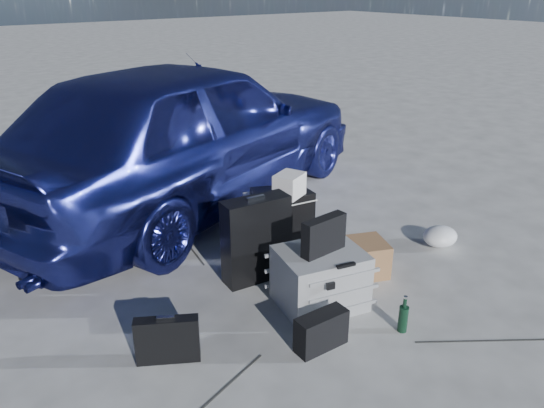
# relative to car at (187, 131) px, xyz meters

# --- Properties ---
(ground) EXTENTS (60.00, 60.00, 0.00)m
(ground) POSITION_rel_car_xyz_m (-0.25, -2.34, -0.78)
(ground) COLOR beige
(ground) RESTS_ON ground
(car) EXTENTS (4.96, 3.31, 1.57)m
(car) POSITION_rel_car_xyz_m (0.00, 0.00, 0.00)
(car) COLOR #2A3193
(car) RESTS_ON ground
(pelican_case) EXTENTS (0.70, 0.62, 0.44)m
(pelican_case) POSITION_rel_car_xyz_m (-0.21, -2.34, -0.57)
(pelican_case) COLOR #9A9C9F
(pelican_case) RESTS_ON ground
(laptop_bag) EXTENTS (0.36, 0.11, 0.27)m
(laptop_bag) POSITION_rel_car_xyz_m (-0.20, -2.35, -0.21)
(laptop_bag) COLOR black
(laptop_bag) RESTS_ON pelican_case
(briefcase) EXTENTS (0.39, 0.28, 0.31)m
(briefcase) POSITION_rel_car_xyz_m (-1.40, -2.25, -0.63)
(briefcase) COLOR black
(briefcase) RESTS_ON ground
(suitcase_left) EXTENTS (0.55, 0.25, 0.70)m
(suitcase_left) POSITION_rel_car_xyz_m (-0.37, -1.76, -0.44)
(suitcase_left) COLOR black
(suitcase_left) RESTS_ON ground
(suitcase_right) EXTENTS (0.46, 0.22, 0.53)m
(suitcase_right) POSITION_rel_car_xyz_m (0.15, -1.53, -0.52)
(suitcase_right) COLOR black
(suitcase_right) RESTS_ON ground
(white_carton) EXTENTS (0.31, 0.28, 0.20)m
(white_carton) POSITION_rel_car_xyz_m (0.13, -1.54, -0.16)
(white_carton) COLOR silver
(white_carton) RESTS_ON suitcase_right
(duffel_bag) EXTENTS (0.76, 0.45, 0.36)m
(duffel_bag) POSITION_rel_car_xyz_m (0.15, -1.20, -0.61)
(duffel_bag) COLOR black
(duffel_bag) RESTS_ON ground
(flat_box_white) EXTENTS (0.46, 0.39, 0.07)m
(flat_box_white) POSITION_rel_car_xyz_m (0.15, -1.22, -0.39)
(flat_box_white) COLOR silver
(flat_box_white) RESTS_ON duffel_bag
(flat_box_black) EXTENTS (0.31, 0.27, 0.05)m
(flat_box_black) POSITION_rel_car_xyz_m (0.13, -1.20, -0.33)
(flat_box_black) COLOR black
(flat_box_black) RESTS_ON flat_box_white
(cardboard_box) EXTENTS (0.48, 0.45, 0.28)m
(cardboard_box) POSITION_rel_car_xyz_m (0.36, -2.21, -0.64)
(cardboard_box) COLOR #905A3F
(cardboard_box) RESTS_ON ground
(plastic_bag) EXTENTS (0.35, 0.31, 0.18)m
(plastic_bag) POSITION_rel_car_xyz_m (1.30, -2.29, -0.69)
(plastic_bag) COLOR white
(plastic_bag) RESTS_ON ground
(messenger_bag) EXTENTS (0.37, 0.15, 0.25)m
(messenger_bag) POSITION_rel_car_xyz_m (-0.54, -2.73, -0.66)
(messenger_bag) COLOR black
(messenger_bag) RESTS_ON ground
(green_bottle) EXTENTS (0.08, 0.08, 0.26)m
(green_bottle) POSITION_rel_car_xyz_m (0.02, -2.94, -0.65)
(green_bottle) COLOR black
(green_bottle) RESTS_ON ground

